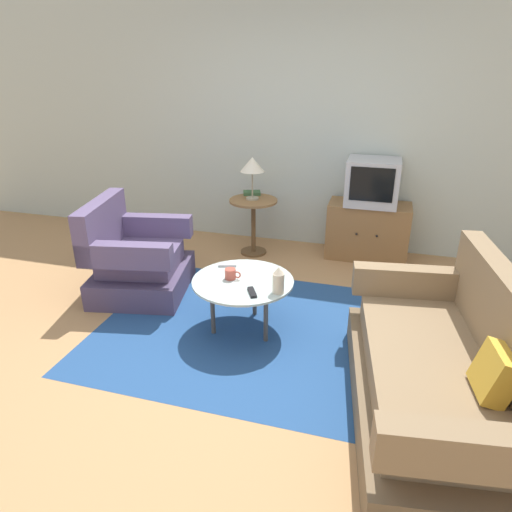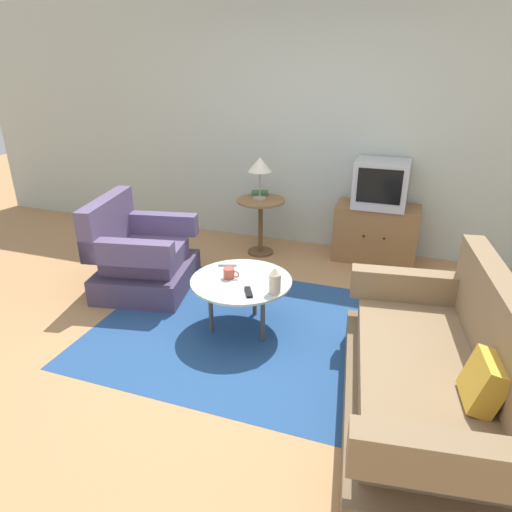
{
  "view_description": "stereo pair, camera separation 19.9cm",
  "coord_description": "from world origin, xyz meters",
  "px_view_note": "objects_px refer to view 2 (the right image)",
  "views": [
    {
      "loc": [
        0.89,
        -2.85,
        2.03
      ],
      "look_at": [
        -0.05,
        0.43,
        0.55
      ],
      "focal_mm": 31.9,
      "sensor_mm": 36.0,
      "label": 1
    },
    {
      "loc": [
        1.08,
        -2.79,
        2.03
      ],
      "look_at": [
        -0.05,
        0.43,
        0.55
      ],
      "focal_mm": 31.9,
      "sensor_mm": 36.0,
      "label": 2
    }
  ],
  "objects_px": {
    "television": "(381,184)",
    "vase": "(275,281)",
    "side_table": "(261,215)",
    "tv_stand": "(376,233)",
    "tv_remote_silver": "(228,264)",
    "mug": "(229,273)",
    "coffee_table": "(241,284)",
    "book": "(260,193)",
    "tv_remote_dark": "(249,292)",
    "couch": "(433,384)",
    "armchair": "(140,258)",
    "table_lamp": "(260,166)"
  },
  "relations": [
    {
      "from": "tv_stand",
      "to": "tv_remote_dark",
      "type": "relative_size",
      "value": 5.57
    },
    {
      "from": "tv_stand",
      "to": "tv_remote_dark",
      "type": "distance_m",
      "value": 2.12
    },
    {
      "from": "couch",
      "to": "tv_stand",
      "type": "bearing_deg",
      "value": 5.37
    },
    {
      "from": "television",
      "to": "book",
      "type": "bearing_deg",
      "value": -178.31
    },
    {
      "from": "coffee_table",
      "to": "side_table",
      "type": "distance_m",
      "value": 1.6
    },
    {
      "from": "vase",
      "to": "book",
      "type": "relative_size",
      "value": 0.93
    },
    {
      "from": "vase",
      "to": "tv_remote_silver",
      "type": "xyz_separation_m",
      "value": [
        -0.52,
        0.34,
        -0.09
      ]
    },
    {
      "from": "tv_remote_dark",
      "to": "tv_remote_silver",
      "type": "height_order",
      "value": "same"
    },
    {
      "from": "vase",
      "to": "mug",
      "type": "bearing_deg",
      "value": 163.55
    },
    {
      "from": "armchair",
      "to": "side_table",
      "type": "bearing_deg",
      "value": 134.82
    },
    {
      "from": "table_lamp",
      "to": "tv_remote_silver",
      "type": "relative_size",
      "value": 2.96
    },
    {
      "from": "armchair",
      "to": "side_table",
      "type": "distance_m",
      "value": 1.43
    },
    {
      "from": "tv_remote_silver",
      "to": "mug",
      "type": "bearing_deg",
      "value": 98.11
    },
    {
      "from": "book",
      "to": "tv_remote_dark",
      "type": "bearing_deg",
      "value": -92.34
    },
    {
      "from": "tv_remote_silver",
      "to": "book",
      "type": "distance_m",
      "value": 1.57
    },
    {
      "from": "vase",
      "to": "table_lamp",
      "type": "bearing_deg",
      "value": 112.47
    },
    {
      "from": "side_table",
      "to": "tv_remote_dark",
      "type": "relative_size",
      "value": 4.05
    },
    {
      "from": "tv_stand",
      "to": "book",
      "type": "relative_size",
      "value": 3.85
    },
    {
      "from": "side_table",
      "to": "tv_remote_silver",
      "type": "height_order",
      "value": "side_table"
    },
    {
      "from": "side_table",
      "to": "television",
      "type": "distance_m",
      "value": 1.32
    },
    {
      "from": "vase",
      "to": "television",
      "type": "bearing_deg",
      "value": 74.03
    },
    {
      "from": "mug",
      "to": "tv_remote_dark",
      "type": "bearing_deg",
      "value": -39.38
    },
    {
      "from": "coffee_table",
      "to": "tv_remote_silver",
      "type": "height_order",
      "value": "tv_remote_silver"
    },
    {
      "from": "side_table",
      "to": "book",
      "type": "bearing_deg",
      "value": 110.93
    },
    {
      "from": "tv_remote_dark",
      "to": "table_lamp",
      "type": "bearing_deg",
      "value": -11.62
    },
    {
      "from": "television",
      "to": "vase",
      "type": "relative_size",
      "value": 2.57
    },
    {
      "from": "book",
      "to": "tv_remote_silver",
      "type": "bearing_deg",
      "value": -99.94
    },
    {
      "from": "couch",
      "to": "coffee_table",
      "type": "relative_size",
      "value": 2.3
    },
    {
      "from": "armchair",
      "to": "television",
      "type": "height_order",
      "value": "television"
    },
    {
      "from": "table_lamp",
      "to": "tv_stand",
      "type": "bearing_deg",
      "value": 10.58
    },
    {
      "from": "couch",
      "to": "mug",
      "type": "distance_m",
      "value": 1.67
    },
    {
      "from": "armchair",
      "to": "tv_stand",
      "type": "xyz_separation_m",
      "value": [
        2.03,
        1.42,
        0.0
      ]
    },
    {
      "from": "mug",
      "to": "side_table",
      "type": "bearing_deg",
      "value": 99.94
    },
    {
      "from": "coffee_table",
      "to": "side_table",
      "type": "height_order",
      "value": "side_table"
    },
    {
      "from": "coffee_table",
      "to": "side_table",
      "type": "bearing_deg",
      "value": 103.47
    },
    {
      "from": "tv_stand",
      "to": "television",
      "type": "bearing_deg",
      "value": -90.0
    },
    {
      "from": "side_table",
      "to": "armchair",
      "type": "bearing_deg",
      "value": -123.98
    },
    {
      "from": "couch",
      "to": "side_table",
      "type": "height_order",
      "value": "couch"
    },
    {
      "from": "tv_remote_silver",
      "to": "couch",
      "type": "bearing_deg",
      "value": 135.14
    },
    {
      "from": "television",
      "to": "book",
      "type": "distance_m",
      "value": 1.33
    },
    {
      "from": "armchair",
      "to": "couch",
      "type": "height_order",
      "value": "couch"
    },
    {
      "from": "side_table",
      "to": "tv_remote_dark",
      "type": "xyz_separation_m",
      "value": [
        0.5,
        -1.75,
        0.0
      ]
    },
    {
      "from": "television",
      "to": "book",
      "type": "relative_size",
      "value": 2.39
    },
    {
      "from": "coffee_table",
      "to": "tv_stand",
      "type": "xyz_separation_m",
      "value": [
        0.86,
        1.8,
        -0.1
      ]
    },
    {
      "from": "tv_stand",
      "to": "mug",
      "type": "bearing_deg",
      "value": -118.09
    },
    {
      "from": "armchair",
      "to": "mug",
      "type": "xyz_separation_m",
      "value": [
        1.07,
        -0.38,
        0.18
      ]
    },
    {
      "from": "side_table",
      "to": "tv_stand",
      "type": "height_order",
      "value": "side_table"
    },
    {
      "from": "coffee_table",
      "to": "table_lamp",
      "type": "relative_size",
      "value": 1.75
    },
    {
      "from": "vase",
      "to": "tv_stand",
      "type": "bearing_deg",
      "value": 74.08
    },
    {
      "from": "tv_remote_dark",
      "to": "side_table",
      "type": "bearing_deg",
      "value": -11.95
    }
  ]
}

